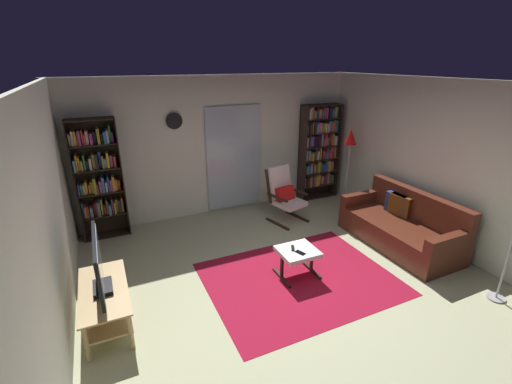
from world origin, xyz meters
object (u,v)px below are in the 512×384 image
floor_lamp_by_shelf (350,143)px  bookshelf_near_tv (98,176)px  television (99,266)px  wall_clock (174,121)px  tv_stand (105,299)px  tv_remote (293,248)px  leather_sofa (401,226)px  lounge_armchair (284,193)px  ottoman (298,254)px  cell_phone (300,253)px  bookshelf_near_sofa (319,149)px

floor_lamp_by_shelf → bookshelf_near_tv: bearing=169.9°
television → wall_clock: bearing=59.6°
television → tv_stand: bearing=95.2°
television → tv_remote: television is taller
tv_stand → television: television is taller
tv_stand → tv_remote: bearing=-1.7°
tv_stand → floor_lamp_by_shelf: 4.92m
leather_sofa → wall_clock: bearing=140.6°
television → lounge_armchair: bearing=26.4°
television → bookshelf_near_tv: bookshelf_near_tv is taller
tv_stand → ottoman: (2.46, -0.13, 0.03)m
leather_sofa → cell_phone: 2.03m
wall_clock → cell_phone: bearing=-69.2°
leather_sofa → ottoman: leather_sofa is taller
television → ottoman: size_ratio=1.90×
tv_stand → bookshelf_near_tv: bookshelf_near_tv is taller
leather_sofa → wall_clock: (-3.03, 2.49, 1.54)m
floor_lamp_by_shelf → bookshelf_near_sofa: bearing=100.5°
tv_stand → cell_phone: bearing=-5.0°
ottoman → leather_sofa: bearing=2.0°
tv_stand → leather_sofa: 4.48m
wall_clock → tv_remote: bearing=-68.8°
bookshelf_near_tv → wall_clock: bearing=6.3°
bookshelf_near_tv → cell_phone: bearing=-46.9°
ottoman → cell_phone: cell_phone is taller
leather_sofa → lounge_armchair: (-1.29, 1.61, 0.23)m
tv_stand → ottoman: bearing=-2.9°
tv_stand → wall_clock: bearing=59.3°
leather_sofa → wall_clock: wall_clock is taller
tv_stand → cell_phone: (2.45, -0.21, 0.11)m
tv_stand → bookshelf_near_sofa: (4.42, 2.29, 0.78)m
television → bookshelf_near_sofa: bookshelf_near_sofa is taller
tv_remote → tv_stand: bearing=-154.1°
ottoman → cell_phone: bearing=-99.2°
tv_remote → wall_clock: (-0.97, 2.51, 1.44)m
television → tv_remote: (2.41, -0.05, -0.34)m
television → leather_sofa: 4.50m
leather_sofa → lounge_armchair: bearing=128.8°
television → bookshelf_near_tv: (0.11, 2.31, 0.31)m
bookshelf_near_sofa → floor_lamp_by_shelf: bookshelf_near_sofa is taller
ottoman → floor_lamp_by_shelf: floor_lamp_by_shelf is taller
bookshelf_near_sofa → floor_lamp_by_shelf: bearing=-79.5°
lounge_armchair → cell_phone: 1.92m
wall_clock → tv_stand: bearing=-120.7°
tv_stand → cell_phone: tv_stand is taller
leather_sofa → floor_lamp_by_shelf: floor_lamp_by_shelf is taller
tv_remote → cell_phone: bearing=-49.3°
bookshelf_near_tv → tv_remote: size_ratio=13.92×
bookshelf_near_sofa → leather_sofa: bearing=-88.5°
leather_sofa → floor_lamp_by_shelf: 1.88m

